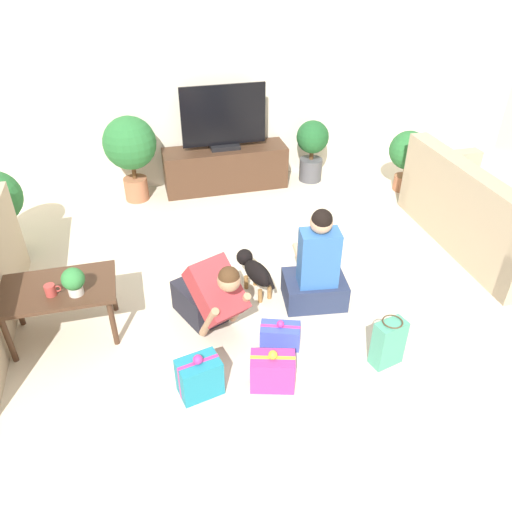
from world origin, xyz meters
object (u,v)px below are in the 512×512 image
gift_box_a (199,377)px  gift_bag_a (388,343)px  potted_plant_corner_right (408,153)px  gift_box_b (280,335)px  potted_plant_back_right (312,146)px  mug (51,290)px  tv (224,121)px  tabletop_plant (73,281)px  sofa_right (483,217)px  person_sitting (316,271)px  coffee_table (58,294)px  potted_plant_back_left (130,147)px  person_kneeling (210,295)px  gift_box_c (272,371)px  tv_console (225,168)px  dog (254,270)px

gift_box_a → gift_bag_a: gift_bag_a is taller
potted_plant_corner_right → gift_box_b: potted_plant_corner_right is taller
potted_plant_back_right → mug: 3.71m
tv → gift_box_b: size_ratio=2.88×
mug → tabletop_plant: 0.20m
sofa_right → potted_plant_corner_right: size_ratio=2.59×
potted_plant_back_right → gift_bag_a: (-0.52, -3.17, -0.26)m
person_sitting → mug: size_ratio=7.82×
person_sitting → coffee_table: bearing=4.2°
potted_plant_back_left → person_kneeling: potted_plant_back_left is taller
potted_plant_corner_right → mug: 4.28m
gift_box_b → gift_box_a: bearing=-155.2°
gift_box_c → gift_bag_a: 0.89m
potted_plant_back_left → gift_box_a: potted_plant_back_left is taller
potted_plant_back_left → person_kneeling: size_ratio=1.24×
coffee_table → mug: size_ratio=7.26×
coffee_table → gift_bag_a: (2.34, -0.92, -0.21)m
tv_console → gift_box_a: size_ratio=4.24×
potted_plant_back_left → gift_box_a: size_ratio=2.86×
dog → tv: bearing=-112.9°
coffee_table → gift_box_c: coffee_table is taller
tv_console → tv: 0.59m
potted_plant_corner_right → gift_box_a: potted_plant_corner_right is taller
tv → gift_box_c: (-0.32, -3.23, -0.71)m
potted_plant_corner_right → potted_plant_back_right: (-1.01, 0.55, -0.02)m
person_sitting → mug: person_sitting is taller
gift_box_c → potted_plant_back_left: bearing=103.7°
gift_bag_a → tabletop_plant: (-2.19, 0.80, 0.40)m
gift_box_a → potted_plant_back_left: bearing=94.9°
gift_box_c → gift_bag_a: (0.89, 0.00, 0.06)m
gift_box_c → dog: bearing=82.4°
person_kneeling → gift_box_c: (0.31, -0.73, -0.18)m
gift_box_a → mug: mug is taller
potted_plant_back_right → sofa_right: bearing=-58.2°
dog → gift_box_b: 0.74m
person_kneeling → person_sitting: bearing=-18.1°
potted_plant_corner_right → tabletop_plant: bearing=-153.9°
tv_console → gift_box_b: bearing=-92.9°
tv → gift_box_c: tv is taller
potted_plant_back_left → gift_box_c: (0.78, -3.18, -0.52)m
gift_box_b → gift_box_c: bearing=-114.2°
person_sitting → tabletop_plant: (-1.91, -0.01, 0.26)m
sofa_right → gift_box_a: 3.32m
potted_plant_corner_right → dog: 2.74m
potted_plant_back_left → gift_box_b: 3.01m
tv_console → potted_plant_back_left: bearing=-177.4°
tv → gift_box_a: 3.34m
potted_plant_back_left → potted_plant_back_right: potted_plant_back_left is taller
dog → mug: (-1.62, -0.27, 0.29)m
dog → potted_plant_corner_right: bearing=-164.6°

